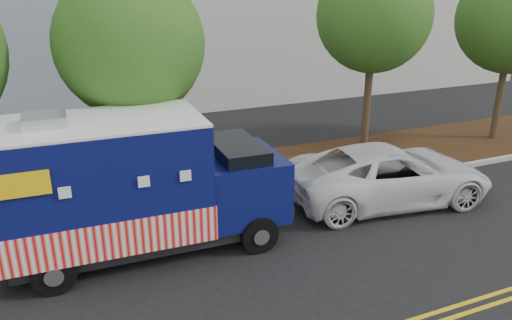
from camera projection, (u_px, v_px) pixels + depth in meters
name	position (u px, v px, depth m)	size (l,w,h in m)	color
ground	(164.00, 250.00, 12.03)	(120.00, 120.00, 0.00)	black
curb	(152.00, 223.00, 13.21)	(120.00, 0.18, 0.15)	#9E9E99
mulch_strip	(137.00, 193.00, 15.02)	(120.00, 4.00, 0.15)	black
tree_b	(130.00, 44.00, 12.74)	(3.83, 3.83, 6.50)	#38281C
tree_c	(374.00, 16.00, 16.38)	(3.78, 3.78, 6.90)	#38281C
sign_post	(109.00, 186.00, 12.67)	(0.06, 0.06, 2.40)	#473828
food_truck	(129.00, 190.00, 11.46)	(6.79, 2.73, 3.54)	black
white_car	(389.00, 174.00, 14.43)	(2.75, 5.97, 1.66)	silver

